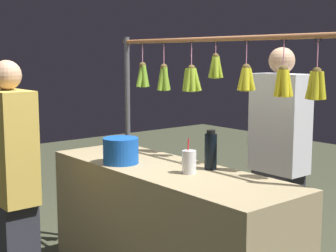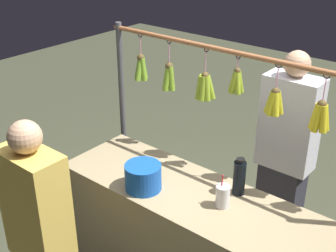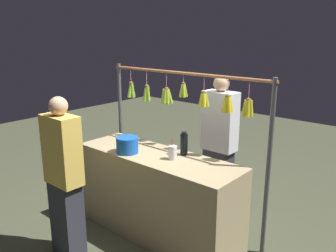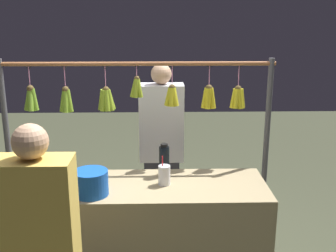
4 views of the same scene
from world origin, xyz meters
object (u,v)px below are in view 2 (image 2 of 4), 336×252
at_px(water_bottle, 239,177).
at_px(vendor_person, 284,161).
at_px(customer_person, 43,250).
at_px(blue_bucket, 143,177).
at_px(drink_cup, 223,196).

bearing_deg(water_bottle, vendor_person, -88.85).
relative_size(vendor_person, customer_person, 1.05).
xyz_separation_m(blue_bucket, drink_cup, (-0.48, -0.16, -0.01)).
xyz_separation_m(vendor_person, customer_person, (0.62, 1.68, -0.04)).
height_order(drink_cup, vendor_person, vendor_person).
bearing_deg(customer_person, blue_bucket, -102.54).
distance_m(drink_cup, customer_person, 1.06).
bearing_deg(drink_cup, customer_person, 52.53).
xyz_separation_m(water_bottle, blue_bucket, (0.49, 0.33, -0.03)).
relative_size(drink_cup, customer_person, 0.13).
bearing_deg(customer_person, drink_cup, -127.47).
xyz_separation_m(blue_bucket, vendor_person, (-0.47, -1.01, -0.17)).
bearing_deg(blue_bucket, water_bottle, -145.87).
bearing_deg(customer_person, vendor_person, -110.31).
height_order(blue_bucket, vendor_person, vendor_person).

